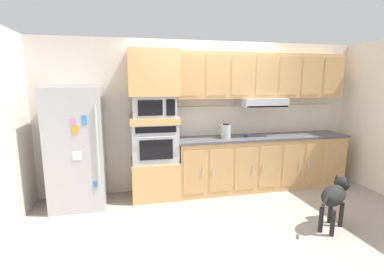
{
  "coord_description": "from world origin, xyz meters",
  "views": [
    {
      "loc": [
        -1.34,
        -3.72,
        1.82
      ],
      "look_at": [
        -0.44,
        0.13,
        1.07
      ],
      "focal_mm": 27.07,
      "sensor_mm": 36.0,
      "label": 1
    }
  ],
  "objects_px": {
    "screwdriver": "(246,135)",
    "microwave": "(153,106)",
    "built_in_oven": "(154,142)",
    "dog": "(335,195)",
    "refrigerator": "(77,148)",
    "electric_kettle": "(226,131)"
  },
  "relations": [
    {
      "from": "screwdriver",
      "to": "dog",
      "type": "height_order",
      "value": "screwdriver"
    },
    {
      "from": "refrigerator",
      "to": "electric_kettle",
      "type": "relative_size",
      "value": 7.33
    },
    {
      "from": "built_in_oven",
      "to": "microwave",
      "type": "height_order",
      "value": "microwave"
    },
    {
      "from": "built_in_oven",
      "to": "microwave",
      "type": "relative_size",
      "value": 1.09
    },
    {
      "from": "electric_kettle",
      "to": "screwdriver",
      "type": "bearing_deg",
      "value": 12.3
    },
    {
      "from": "refrigerator",
      "to": "screwdriver",
      "type": "xyz_separation_m",
      "value": [
        2.7,
        0.11,
        0.05
      ]
    },
    {
      "from": "built_in_oven",
      "to": "dog",
      "type": "xyz_separation_m",
      "value": [
        2.1,
        -1.54,
        -0.47
      ]
    },
    {
      "from": "built_in_oven",
      "to": "screwdriver",
      "type": "relative_size",
      "value": 4.42
    },
    {
      "from": "built_in_oven",
      "to": "electric_kettle",
      "type": "bearing_deg",
      "value": -2.32
    },
    {
      "from": "built_in_oven",
      "to": "refrigerator",
      "type": "bearing_deg",
      "value": -176.61
    },
    {
      "from": "microwave",
      "to": "dog",
      "type": "distance_m",
      "value": 2.8
    },
    {
      "from": "screwdriver",
      "to": "microwave",
      "type": "bearing_deg",
      "value": -178.56
    },
    {
      "from": "refrigerator",
      "to": "screwdriver",
      "type": "distance_m",
      "value": 2.71
    },
    {
      "from": "refrigerator",
      "to": "built_in_oven",
      "type": "distance_m",
      "value": 1.14
    },
    {
      "from": "microwave",
      "to": "electric_kettle",
      "type": "bearing_deg",
      "value": -2.32
    },
    {
      "from": "dog",
      "to": "electric_kettle",
      "type": "bearing_deg",
      "value": 88.1
    },
    {
      "from": "built_in_oven",
      "to": "electric_kettle",
      "type": "height_order",
      "value": "built_in_oven"
    },
    {
      "from": "screwdriver",
      "to": "dog",
      "type": "xyz_separation_m",
      "value": [
        0.53,
        -1.58,
        -0.5
      ]
    },
    {
      "from": "screwdriver",
      "to": "built_in_oven",
      "type": "bearing_deg",
      "value": -178.56
    },
    {
      "from": "built_in_oven",
      "to": "dog",
      "type": "relative_size",
      "value": 0.96
    },
    {
      "from": "microwave",
      "to": "electric_kettle",
      "type": "distance_m",
      "value": 1.24
    },
    {
      "from": "refrigerator",
      "to": "dog",
      "type": "distance_m",
      "value": 3.58
    }
  ]
}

